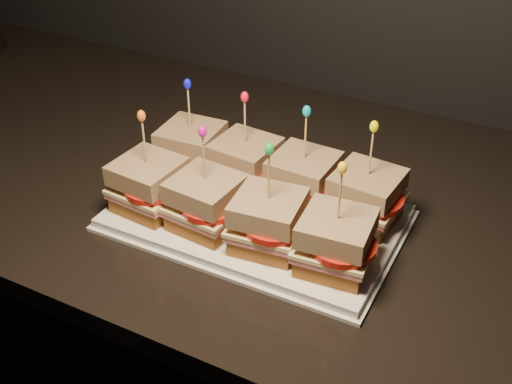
% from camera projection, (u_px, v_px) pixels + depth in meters
% --- Properties ---
extents(cabinet, '(2.38, 0.71, 0.84)m').
position_uv_depth(cabinet, '(187.00, 336.00, 1.38)').
color(cabinet, black).
rests_on(cabinet, ground).
extents(granite_slab, '(2.42, 0.75, 0.04)m').
position_uv_depth(granite_slab, '(172.00, 163.00, 1.13)').
color(granite_slab, black).
rests_on(granite_slab, cabinet).
extents(platter, '(0.41, 0.25, 0.02)m').
position_uv_depth(platter, '(256.00, 218.00, 0.96)').
color(platter, white).
rests_on(platter, granite_slab).
extents(platter_rim, '(0.42, 0.27, 0.01)m').
position_uv_depth(platter_rim, '(256.00, 221.00, 0.96)').
color(platter_rim, white).
rests_on(platter_rim, granite_slab).
extents(sandwich_0_bread_bot, '(0.09, 0.09, 0.02)m').
position_uv_depth(sandwich_0_bread_bot, '(193.00, 163.00, 1.04)').
color(sandwich_0_bread_bot, brown).
rests_on(sandwich_0_bread_bot, platter).
extents(sandwich_0_ham, '(0.10, 0.10, 0.01)m').
position_uv_depth(sandwich_0_ham, '(192.00, 155.00, 1.03)').
color(sandwich_0_ham, '#CC5F60').
rests_on(sandwich_0_ham, sandwich_0_bread_bot).
extents(sandwich_0_cheese, '(0.10, 0.10, 0.01)m').
position_uv_depth(sandwich_0_cheese, '(192.00, 151.00, 1.03)').
color(sandwich_0_cheese, '#F2DB94').
rests_on(sandwich_0_cheese, sandwich_0_ham).
extents(sandwich_0_tomato, '(0.09, 0.09, 0.01)m').
position_uv_depth(sandwich_0_tomato, '(196.00, 151.00, 1.02)').
color(sandwich_0_tomato, red).
rests_on(sandwich_0_tomato, sandwich_0_cheese).
extents(sandwich_0_bread_top, '(0.09, 0.09, 0.03)m').
position_uv_depth(sandwich_0_bread_top, '(191.00, 136.00, 1.01)').
color(sandwich_0_bread_top, '#5A300F').
rests_on(sandwich_0_bread_top, sandwich_0_tomato).
extents(sandwich_0_pick, '(0.00, 0.00, 0.09)m').
position_uv_depth(sandwich_0_pick, '(189.00, 111.00, 0.99)').
color(sandwich_0_pick, tan).
rests_on(sandwich_0_pick, sandwich_0_bread_top).
extents(sandwich_0_frill, '(0.01, 0.01, 0.02)m').
position_uv_depth(sandwich_0_frill, '(187.00, 84.00, 0.96)').
color(sandwich_0_frill, '#1012DA').
rests_on(sandwich_0_frill, sandwich_0_pick).
extents(sandwich_1_bread_bot, '(0.09, 0.09, 0.02)m').
position_uv_depth(sandwich_1_bread_bot, '(246.00, 178.00, 1.01)').
color(sandwich_1_bread_bot, brown).
rests_on(sandwich_1_bread_bot, platter).
extents(sandwich_1_ham, '(0.10, 0.10, 0.01)m').
position_uv_depth(sandwich_1_ham, '(245.00, 170.00, 1.00)').
color(sandwich_1_ham, '#CC5F60').
rests_on(sandwich_1_ham, sandwich_1_bread_bot).
extents(sandwich_1_cheese, '(0.11, 0.10, 0.01)m').
position_uv_depth(sandwich_1_cheese, '(245.00, 166.00, 0.99)').
color(sandwich_1_cheese, '#F2DB94').
rests_on(sandwich_1_cheese, sandwich_1_ham).
extents(sandwich_1_tomato, '(0.09, 0.09, 0.01)m').
position_uv_depth(sandwich_1_tomato, '(250.00, 166.00, 0.98)').
color(sandwich_1_tomato, red).
rests_on(sandwich_1_tomato, sandwich_1_cheese).
extents(sandwich_1_bread_top, '(0.10, 0.10, 0.03)m').
position_uv_depth(sandwich_1_bread_top, '(245.00, 151.00, 0.98)').
color(sandwich_1_bread_top, '#5A300F').
rests_on(sandwich_1_bread_top, sandwich_1_tomato).
extents(sandwich_1_pick, '(0.00, 0.00, 0.09)m').
position_uv_depth(sandwich_1_pick, '(245.00, 125.00, 0.95)').
color(sandwich_1_pick, tan).
rests_on(sandwich_1_pick, sandwich_1_bread_top).
extents(sandwich_1_frill, '(0.01, 0.01, 0.02)m').
position_uv_depth(sandwich_1_frill, '(245.00, 97.00, 0.93)').
color(sandwich_1_frill, red).
rests_on(sandwich_1_frill, sandwich_1_pick).
extents(sandwich_2_bread_bot, '(0.09, 0.09, 0.02)m').
position_uv_depth(sandwich_2_bread_bot, '(303.00, 195.00, 0.97)').
color(sandwich_2_bread_bot, brown).
rests_on(sandwich_2_bread_bot, platter).
extents(sandwich_2_ham, '(0.10, 0.10, 0.01)m').
position_uv_depth(sandwich_2_ham, '(303.00, 186.00, 0.96)').
color(sandwich_2_ham, '#CC5F60').
rests_on(sandwich_2_ham, sandwich_2_bread_bot).
extents(sandwich_2_cheese, '(0.10, 0.10, 0.01)m').
position_uv_depth(sandwich_2_cheese, '(303.00, 182.00, 0.96)').
color(sandwich_2_cheese, '#F2DB94').
rests_on(sandwich_2_cheese, sandwich_2_ham).
extents(sandwich_2_tomato, '(0.09, 0.09, 0.01)m').
position_uv_depth(sandwich_2_tomato, '(309.00, 182.00, 0.94)').
color(sandwich_2_tomato, red).
rests_on(sandwich_2_tomato, sandwich_2_cheese).
extents(sandwich_2_bread_top, '(0.09, 0.09, 0.03)m').
position_uv_depth(sandwich_2_bread_top, '(304.00, 166.00, 0.94)').
color(sandwich_2_bread_top, '#5A300F').
rests_on(sandwich_2_bread_top, sandwich_2_tomato).
extents(sandwich_2_pick, '(0.00, 0.00, 0.09)m').
position_uv_depth(sandwich_2_pick, '(305.00, 139.00, 0.91)').
color(sandwich_2_pick, tan).
rests_on(sandwich_2_pick, sandwich_2_bread_top).
extents(sandwich_2_frill, '(0.01, 0.01, 0.02)m').
position_uv_depth(sandwich_2_frill, '(307.00, 111.00, 0.89)').
color(sandwich_2_frill, '#0E9FBA').
rests_on(sandwich_2_frill, sandwich_2_pick).
extents(sandwich_3_bread_bot, '(0.09, 0.09, 0.02)m').
position_uv_depth(sandwich_3_bread_bot, '(364.00, 212.00, 0.93)').
color(sandwich_3_bread_bot, brown).
rests_on(sandwich_3_bread_bot, platter).
extents(sandwich_3_ham, '(0.10, 0.10, 0.01)m').
position_uv_depth(sandwich_3_ham, '(365.00, 203.00, 0.92)').
color(sandwich_3_ham, '#CC5F60').
rests_on(sandwich_3_ham, sandwich_3_bread_bot).
extents(sandwich_3_cheese, '(0.11, 0.10, 0.01)m').
position_uv_depth(sandwich_3_cheese, '(366.00, 199.00, 0.92)').
color(sandwich_3_cheese, '#F2DB94').
rests_on(sandwich_3_cheese, sandwich_3_ham).
extents(sandwich_3_tomato, '(0.09, 0.09, 0.01)m').
position_uv_depth(sandwich_3_tomato, '(373.00, 199.00, 0.90)').
color(sandwich_3_tomato, red).
rests_on(sandwich_3_tomato, sandwich_3_cheese).
extents(sandwich_3_bread_top, '(0.10, 0.10, 0.03)m').
position_uv_depth(sandwich_3_bread_top, '(368.00, 183.00, 0.90)').
color(sandwich_3_bread_top, '#5A300F').
rests_on(sandwich_3_bread_top, sandwich_3_tomato).
extents(sandwich_3_pick, '(0.00, 0.00, 0.09)m').
position_uv_depth(sandwich_3_pick, '(371.00, 156.00, 0.88)').
color(sandwich_3_pick, tan).
rests_on(sandwich_3_pick, sandwich_3_bread_top).
extents(sandwich_3_frill, '(0.01, 0.01, 0.02)m').
position_uv_depth(sandwich_3_frill, '(374.00, 127.00, 0.85)').
color(sandwich_3_frill, yellow).
rests_on(sandwich_3_frill, sandwich_3_pick).
extents(sandwich_4_bread_bot, '(0.09, 0.09, 0.02)m').
position_uv_depth(sandwich_4_bread_bot, '(151.00, 200.00, 0.96)').
color(sandwich_4_bread_bot, brown).
rests_on(sandwich_4_bread_bot, platter).
extents(sandwich_4_ham, '(0.10, 0.10, 0.01)m').
position_uv_depth(sandwich_4_ham, '(150.00, 191.00, 0.95)').
color(sandwich_4_ham, '#CC5F60').
rests_on(sandwich_4_ham, sandwich_4_bread_bot).
extents(sandwich_4_cheese, '(0.11, 0.10, 0.01)m').
position_uv_depth(sandwich_4_cheese, '(149.00, 187.00, 0.94)').
color(sandwich_4_cheese, '#F2DB94').
rests_on(sandwich_4_cheese, sandwich_4_ham).
extents(sandwich_4_tomato, '(0.09, 0.09, 0.01)m').
position_uv_depth(sandwich_4_tomato, '(153.00, 187.00, 0.93)').
color(sandwich_4_tomato, red).
rests_on(sandwich_4_tomato, sandwich_4_cheese).
extents(sandwich_4_bread_top, '(0.10, 0.10, 0.03)m').
position_uv_depth(sandwich_4_bread_top, '(148.00, 171.00, 0.93)').
color(sandwich_4_bread_top, '#5A300F').
rests_on(sandwich_4_bread_top, sandwich_4_tomato).
extents(sandwich_4_pick, '(0.00, 0.00, 0.09)m').
position_uv_depth(sandwich_4_pick, '(145.00, 144.00, 0.90)').
color(sandwich_4_pick, tan).
rests_on(sandwich_4_pick, sandwich_4_bread_top).
extents(sandwich_4_frill, '(0.01, 0.01, 0.02)m').
position_uv_depth(sandwich_4_frill, '(141.00, 116.00, 0.88)').
color(sandwich_4_frill, orange).
rests_on(sandwich_4_frill, sandwich_4_pick).
extents(sandwich_5_bread_bot, '(0.10, 0.10, 0.02)m').
position_uv_depth(sandwich_5_bread_bot, '(207.00, 218.00, 0.92)').
color(sandwich_5_bread_bot, brown).
rests_on(sandwich_5_bread_bot, platter).
extents(sandwich_5_ham, '(0.10, 0.10, 0.01)m').
position_uv_depth(sandwich_5_ham, '(206.00, 209.00, 0.91)').
color(sandwich_5_ham, '#CC5F60').
rests_on(sandwich_5_ham, sandwich_5_bread_bot).
extents(sandwich_5_cheese, '(0.11, 0.10, 0.01)m').
position_uv_depth(sandwich_5_cheese, '(206.00, 205.00, 0.91)').
color(sandwich_5_cheese, '#F2DB94').
rests_on(sandwich_5_cheese, sandwich_5_ham).
extents(sandwich_5_tomato, '(0.09, 0.09, 0.01)m').
position_uv_depth(sandwich_5_tomato, '(211.00, 205.00, 0.89)').
color(sandwich_5_tomato, red).
rests_on(sandwich_5_tomato, sandwich_5_cheese).
extents(sandwich_5_bread_top, '(0.10, 0.10, 0.03)m').
position_uv_depth(sandwich_5_bread_top, '(205.00, 189.00, 0.89)').
color(sandwich_5_bread_top, '#5A300F').
rests_on(sandwich_5_bread_top, sandwich_5_tomato).
extents(sandwich_5_pick, '(0.00, 0.00, 0.09)m').
position_uv_depth(sandwich_5_pick, '(204.00, 161.00, 0.87)').
color(sandwich_5_pick, tan).
rests_on(sandwich_5_pick, sandwich_5_bread_top).
extents(sandwich_5_frill, '(0.01, 0.01, 0.02)m').
position_uv_depth(sandwich_5_frill, '(202.00, 132.00, 0.84)').
color(sandwich_5_frill, '#C4118E').
rests_on(sandwich_5_frill, sandwich_5_pick).
extents(sandwich_6_bread_bot, '(0.10, 0.10, 0.02)m').
position_uv_depth(sandwich_6_bread_bot, '(268.00, 237.00, 0.88)').
color(sandwich_6_bread_bot, brown).
rests_on(sandwich_6_bread_bot, platter).
extents(sandwich_6_ham, '(0.11, 0.10, 0.01)m').
position_uv_depth(sandwich_6_ham, '(268.00, 228.00, 0.87)').
color(sandwich_6_ham, '#CC5F60').
rests_on(sandwich_6_ham, sandwich_6_bread_bot).
extents(sandwich_6_cheese, '(0.11, 0.11, 0.01)m').
position_uv_depth(sandwich_6_cheese, '(268.00, 224.00, 0.87)').
color(sandwich_6_cheese, '#F2DB94').
rests_on(sandwich_6_cheese, sandwich_6_ham).
extents(sandwich_6_tomato, '(0.09, 0.09, 0.01)m').
position_uv_depth(sandwich_6_tomato, '(274.00, 224.00, 0.86)').
color(sandwich_6_tomato, red).
rests_on(sandwich_6_tomato, sandwich_6_cheese).
extents(sandwich_6_bread_top, '(0.10, 0.10, 0.03)m').
position_uv_depth(sandwich_6_bread_top, '(268.00, 208.00, 0.85)').
color(sandwich_6_bread_top, '#5A300F').
rests_on(sandwich_6_bread_top, sandwich_6_tomato).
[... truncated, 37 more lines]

